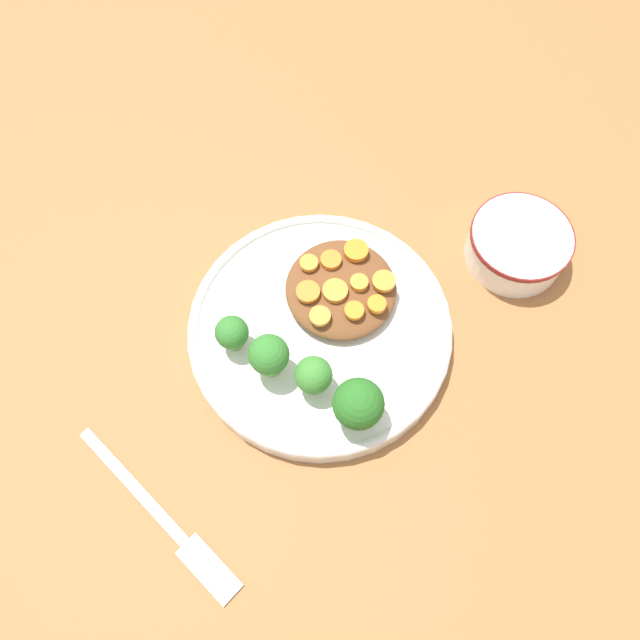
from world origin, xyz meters
TOP-DOWN VIEW (x-y plane):
  - ground_plane at (0.00, 0.00)m, footprint 4.00×4.00m
  - plate at (0.00, 0.00)m, footprint 0.26×0.26m
  - dip_bowl at (-0.21, -0.09)m, footprint 0.11×0.11m
  - stew_mound at (-0.02, -0.04)m, footprint 0.11×0.11m
  - broccoli_floret_0 at (0.01, 0.06)m, footprint 0.04×0.04m
  - broccoli_floret_1 at (0.08, 0.02)m, footprint 0.03×0.03m
  - broccoli_floret_2 at (0.05, 0.04)m, footprint 0.04×0.04m
  - broccoli_floret_3 at (-0.03, 0.09)m, footprint 0.05×0.05m
  - carrot_slice_0 at (0.00, -0.00)m, footprint 0.02×0.02m
  - carrot_slice_1 at (0.01, -0.06)m, footprint 0.02×0.02m
  - carrot_slice_2 at (-0.01, -0.06)m, footprint 0.02×0.02m
  - carrot_slice_3 at (-0.06, -0.04)m, footprint 0.02×0.02m
  - carrot_slice_4 at (-0.03, -0.01)m, footprint 0.02×0.02m
  - carrot_slice_5 at (-0.01, -0.03)m, footprint 0.03×0.03m
  - carrot_slice_6 at (-0.04, -0.07)m, footprint 0.02×0.02m
  - carrot_slice_7 at (-0.05, -0.01)m, footprint 0.02×0.02m
  - carrot_slice_8 at (0.01, -0.03)m, footprint 0.02×0.02m
  - carrot_slice_9 at (-0.04, -0.04)m, footprint 0.02×0.02m
  - fork at (0.13, 0.19)m, footprint 0.16×0.16m

SIDE VIEW (x-z plane):
  - ground_plane at x=0.00m, z-range 0.00..0.00m
  - fork at x=0.13m, z-range 0.00..0.01m
  - plate at x=0.00m, z-range 0.00..0.03m
  - dip_bowl at x=-0.21m, z-range 0.00..0.05m
  - stew_mound at x=-0.02m, z-range 0.02..0.04m
  - carrot_slice_0 at x=0.00m, z-range 0.04..0.05m
  - carrot_slice_8 at x=0.01m, z-range 0.04..0.05m
  - carrot_slice_1 at x=0.01m, z-range 0.04..0.05m
  - carrot_slice_4 at x=-0.03m, z-range 0.04..0.05m
  - carrot_slice_3 at x=-0.06m, z-range 0.04..0.05m
  - carrot_slice_2 at x=-0.01m, z-range 0.04..0.05m
  - carrot_slice_5 at x=-0.01m, z-range 0.04..0.05m
  - carrot_slice_7 at x=-0.05m, z-range 0.04..0.05m
  - carrot_slice_6 at x=-0.04m, z-range 0.04..0.05m
  - carrot_slice_9 at x=-0.04m, z-range 0.04..0.05m
  - broccoli_floret_0 at x=0.01m, z-range 0.02..0.07m
  - broccoli_floret_1 at x=0.08m, z-range 0.02..0.07m
  - broccoli_floret_2 at x=0.05m, z-range 0.03..0.08m
  - broccoli_floret_3 at x=-0.03m, z-range 0.03..0.09m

